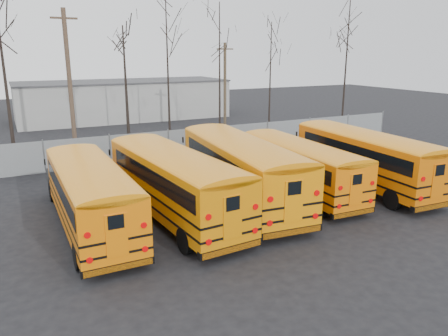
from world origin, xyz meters
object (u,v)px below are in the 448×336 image
bus_e (363,154)px  utility_pole_left (70,82)px  bus_a (89,191)px  bus_b (172,178)px  bus_d (298,163)px  utility_pole_right (225,89)px  bus_c (239,165)px

bus_e → utility_pole_left: bearing=133.6°
bus_a → utility_pole_left: (1.54, 14.64, 3.45)m
bus_b → bus_e: bearing=-5.9°
bus_d → bus_e: bus_e is taller
bus_e → utility_pole_left: 20.12m
bus_d → bus_e: bearing=-6.6°
utility_pole_left → utility_pole_right: size_ratio=1.27×
bus_b → utility_pole_right: (10.90, 16.40, 2.23)m
bus_a → bus_c: size_ratio=0.88×
bus_b → bus_d: bearing=-1.7°
bus_a → bus_e: 14.44m
bus_d → bus_a: bearing=-177.0°
bus_c → utility_pole_right: utility_pole_right is taller
bus_e → bus_a: bearing=-178.7°
bus_b → utility_pole_left: utility_pole_left is taller
bus_e → utility_pole_left: (-12.90, 15.08, 3.33)m
bus_b → bus_c: bus_c is taller
bus_c → bus_d: (3.41, -0.10, -0.26)m
bus_a → bus_d: bus_a is taller
bus_d → utility_pole_left: (-9.01, 14.48, 3.51)m
bus_a → utility_pole_right: bearing=48.2°
bus_c → bus_d: 3.42m
bus_b → utility_pole_left: bearing=93.0°
bus_e → bus_b: bearing=-178.2°
bus_d → bus_e: 3.94m
utility_pole_left → bus_c: bearing=-75.0°
utility_pole_right → bus_e: bearing=-73.1°
bus_a → bus_e: size_ratio=0.93×
bus_b → bus_e: 10.92m
bus_d → utility_pole_right: size_ratio=1.28×
bus_a → utility_pole_left: utility_pole_left is taller
bus_c → bus_d: size_ratio=1.17×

